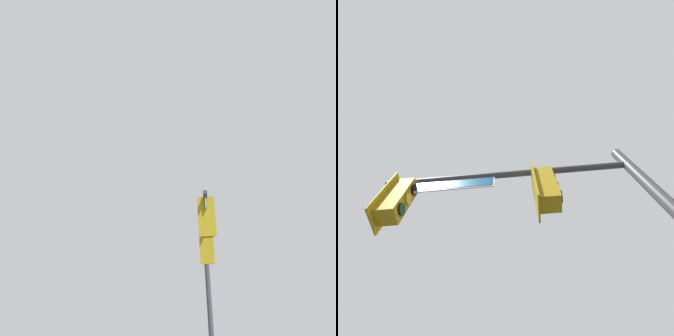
{
  "view_description": "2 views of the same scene",
  "coord_description": "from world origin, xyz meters",
  "views": [
    {
      "loc": [
        5.44,
        -12.0,
        1.48
      ],
      "look_at": [
        -3.81,
        -10.85,
        7.58
      ],
      "focal_mm": 35.0,
      "sensor_mm": 36.0,
      "label": 1
    },
    {
      "loc": [
        -5.2,
        -6.96,
        1.63
      ],
      "look_at": [
        -5.47,
        -9.03,
        6.16
      ],
      "focal_mm": 28.0,
      "sensor_mm": 36.0,
      "label": 2
    }
  ],
  "objects": [
    {
      "name": "signal_pole_near",
      "position": [
        -6.06,
        -9.13,
        4.92
      ],
      "size": [
        4.85,
        1.36,
        6.94
      ],
      "color": "#47474C",
      "rests_on": "ground_plane"
    }
  ]
}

